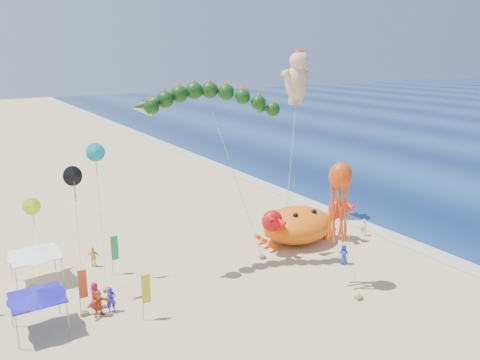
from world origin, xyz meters
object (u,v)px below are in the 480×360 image
(canopy_blue, at_px, (37,294))
(octopus_kite, at_px, (339,196))
(dragon_kite, at_px, (210,104))
(canopy_white, at_px, (34,252))
(crab_inflatable, at_px, (298,224))
(cherub_kite, at_px, (297,76))

(canopy_blue, bearing_deg, octopus_kite, -15.23)
(dragon_kite, xyz_separation_m, canopy_blue, (-13.05, -2.27, -10.17))
(dragon_kite, xyz_separation_m, octopus_kite, (5.85, -7.42, -5.86))
(canopy_blue, bearing_deg, dragon_kite, 9.89)
(dragon_kite, relative_size, canopy_white, 3.86)
(canopy_blue, distance_m, canopy_white, 6.60)
(dragon_kite, bearing_deg, octopus_kite, -51.76)
(canopy_blue, relative_size, canopy_white, 0.92)
(dragon_kite, bearing_deg, canopy_white, 160.64)
(dragon_kite, relative_size, canopy_blue, 4.22)
(crab_inflatable, distance_m, canopy_white, 21.27)
(dragon_kite, height_order, octopus_kite, dragon_kite)
(cherub_kite, xyz_separation_m, octopus_kite, (-6.47, -12.96, -7.32))
(octopus_kite, xyz_separation_m, canopy_blue, (-18.90, 5.14, -4.32))
(cherub_kite, height_order, canopy_white, cherub_kite)
(cherub_kite, height_order, canopy_blue, cherub_kite)
(crab_inflatable, height_order, dragon_kite, dragon_kite)
(dragon_kite, bearing_deg, cherub_kite, 24.24)
(octopus_kite, bearing_deg, cherub_kite, 63.47)
(crab_inflatable, xyz_separation_m, dragon_kite, (-8.76, -0.39, 10.94))
(cherub_kite, height_order, octopus_kite, cherub_kite)
(cherub_kite, xyz_separation_m, canopy_blue, (-25.37, -7.82, -11.64))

